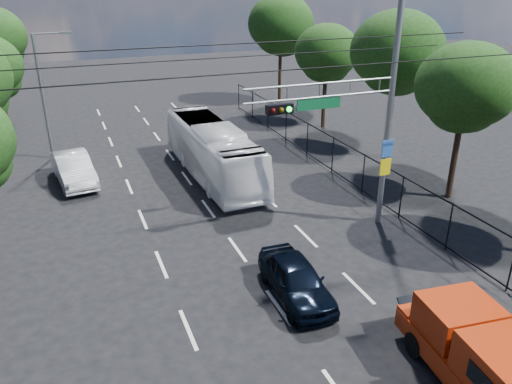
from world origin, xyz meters
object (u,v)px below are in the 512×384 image
red_pickup (488,361)px  white_van (74,169)px  signal_mast (364,106)px  navy_hatchback (296,279)px  white_bus (213,150)px

red_pickup → white_van: red_pickup is taller
signal_mast → navy_hatchback: 7.38m
white_van → signal_mast: bearing=-48.8°
white_bus → white_van: white_bus is taller
white_bus → white_van: 7.19m
navy_hatchback → white_van: white_van is taller
red_pickup → signal_mast: bearing=78.2°
signal_mast → white_bus: 9.55m
signal_mast → navy_hatchback: size_ratio=2.42×
red_pickup → white_van: bearing=115.3°
signal_mast → navy_hatchback: bearing=-141.1°
red_pickup → white_van: 20.77m
red_pickup → white_bus: (-1.91, 17.10, 0.34)m
red_pickup → navy_hatchback: 6.17m
signal_mast → white_bus: bearing=116.0°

